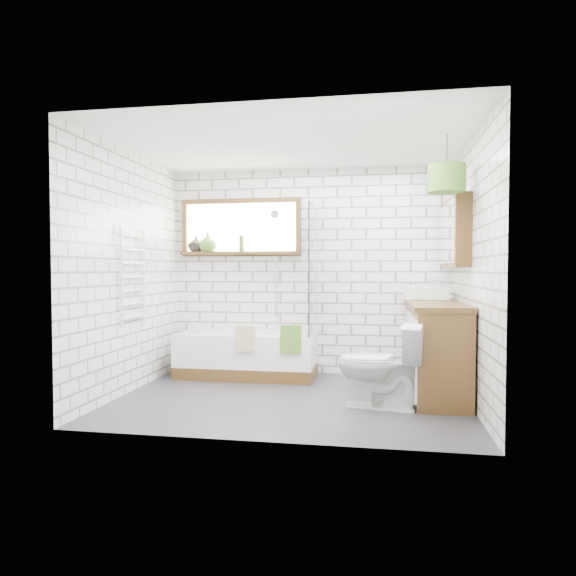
% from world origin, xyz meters
% --- Properties ---
extents(floor, '(3.40, 2.60, 0.01)m').
position_xyz_m(floor, '(0.00, 0.00, -0.01)').
color(floor, '#27272B').
rests_on(floor, ground).
extents(ceiling, '(3.40, 2.60, 0.01)m').
position_xyz_m(ceiling, '(0.00, 0.00, 2.50)').
color(ceiling, white).
rests_on(ceiling, ground).
extents(wall_back, '(3.40, 0.01, 2.50)m').
position_xyz_m(wall_back, '(0.00, 1.30, 1.25)').
color(wall_back, white).
rests_on(wall_back, ground).
extents(wall_front, '(3.40, 0.01, 2.50)m').
position_xyz_m(wall_front, '(0.00, -1.30, 1.25)').
color(wall_front, white).
rests_on(wall_front, ground).
extents(wall_left, '(0.01, 2.60, 2.50)m').
position_xyz_m(wall_left, '(-1.70, 0.00, 1.25)').
color(wall_left, white).
rests_on(wall_left, ground).
extents(wall_right, '(0.01, 2.60, 2.50)m').
position_xyz_m(wall_right, '(1.70, 0.00, 1.25)').
color(wall_right, white).
rests_on(wall_right, ground).
extents(window, '(1.52, 0.16, 0.68)m').
position_xyz_m(window, '(-0.85, 1.26, 1.80)').
color(window, '#3D2610').
rests_on(window, wall_back).
extents(towel_radiator, '(0.06, 0.52, 1.00)m').
position_xyz_m(towel_radiator, '(-1.66, 0.00, 1.20)').
color(towel_radiator, white).
rests_on(towel_radiator, wall_left).
extents(mirror_cabinet, '(0.16, 1.20, 0.70)m').
position_xyz_m(mirror_cabinet, '(1.62, 0.60, 1.65)').
color(mirror_cabinet, '#3D2610').
rests_on(mirror_cabinet, wall_right).
extents(shower_riser, '(0.02, 0.02, 1.30)m').
position_xyz_m(shower_riser, '(-0.40, 1.26, 1.35)').
color(shower_riser, silver).
rests_on(shower_riser, wall_back).
extents(bathtub, '(1.62, 0.71, 0.52)m').
position_xyz_m(bathtub, '(-0.69, 0.94, 0.26)').
color(bathtub, white).
rests_on(bathtub, floor).
extents(shower_screen, '(0.02, 0.72, 1.50)m').
position_xyz_m(shower_screen, '(0.10, 0.94, 1.27)').
color(shower_screen, white).
rests_on(shower_screen, bathtub).
extents(towel_green, '(0.23, 0.06, 0.31)m').
position_xyz_m(towel_green, '(-0.10, 0.59, 0.50)').
color(towel_green, '#437222').
rests_on(towel_green, bathtub).
extents(towel_beige, '(0.22, 0.06, 0.29)m').
position_xyz_m(towel_beige, '(-0.61, 0.59, 0.50)').
color(towel_beige, tan).
rests_on(towel_beige, bathtub).
extents(vanity, '(0.53, 1.66, 0.95)m').
position_xyz_m(vanity, '(1.43, 0.46, 0.47)').
color(vanity, '#3D2610').
rests_on(vanity, floor).
extents(basin, '(0.47, 0.41, 0.14)m').
position_xyz_m(basin, '(1.37, 0.96, 1.02)').
color(basin, white).
rests_on(basin, vanity).
extents(tap, '(0.04, 0.04, 0.15)m').
position_xyz_m(tap, '(1.53, 0.96, 1.07)').
color(tap, silver).
rests_on(tap, vanity).
extents(toilet, '(0.59, 0.85, 0.80)m').
position_xyz_m(toilet, '(0.87, -0.19, 0.40)').
color(toilet, white).
rests_on(toilet, floor).
extents(vase_olive, '(0.26, 0.26, 0.24)m').
position_xyz_m(vase_olive, '(-1.27, 1.23, 1.60)').
color(vase_olive, '#497724').
rests_on(vase_olive, window).
extents(vase_dark, '(0.25, 0.25, 0.20)m').
position_xyz_m(vase_dark, '(-1.42, 1.23, 1.58)').
color(vase_dark, black).
rests_on(vase_dark, window).
extents(bottle, '(0.07, 0.07, 0.20)m').
position_xyz_m(bottle, '(-0.83, 1.23, 1.58)').
color(bottle, '#497724').
rests_on(bottle, window).
extents(pendant, '(0.34, 0.34, 0.25)m').
position_xyz_m(pendant, '(1.45, -0.11, 2.10)').
color(pendant, '#437222').
rests_on(pendant, ceiling).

